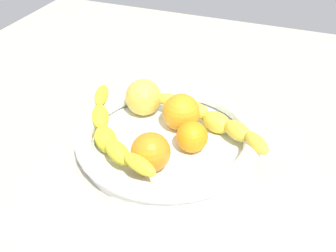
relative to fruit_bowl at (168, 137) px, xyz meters
The scene contains 8 objects.
kitchen_counter 3.77cm from the fruit_bowl, ahead, with size 120.00×120.00×3.00cm, color #B7AC9B.
fruit_bowl is the anchor object (origin of this frame).
banana_draped_left 8.21cm from the fruit_bowl, 38.23° to the left, with size 22.09×10.92×4.30cm.
banana_draped_right 9.51cm from the fruit_bowl, 149.39° to the right, with size 18.99×19.89×4.93cm.
orange_front 7.47cm from the fruit_bowl, 89.79° to the right, with size 6.01×6.01×6.01cm, color orange.
orange_mid_left 4.98cm from the fruit_bowl, 80.35° to the left, with size 6.31×6.31×6.31cm, color orange.
orange_mid_right 4.76cm from the fruit_bowl, ahead, with size 5.07×5.07×5.07cm, color orange.
apple_yellow 9.75cm from the fruit_bowl, 138.50° to the left, with size 6.51×6.51×6.51cm, color gold.
Camera 1 is at (19.29, -49.70, 45.76)cm, focal length 43.71 mm.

